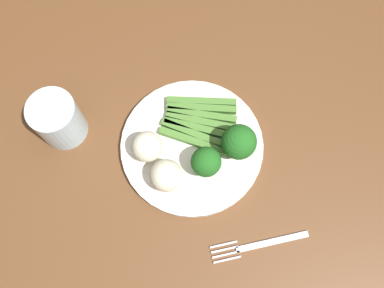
# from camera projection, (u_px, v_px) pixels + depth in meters

# --- Properties ---
(ground_plane) EXTENTS (6.00, 6.00, 0.02)m
(ground_plane) POSITION_uv_depth(u_px,v_px,m) (216.00, 230.00, 1.43)
(ground_plane) COLOR gray
(dining_table) EXTENTS (1.30, 1.08, 0.76)m
(dining_table) POSITION_uv_depth(u_px,v_px,m) (236.00, 188.00, 0.80)
(dining_table) COLOR brown
(dining_table) RESTS_ON ground_plane
(plate) EXTENTS (0.24, 0.24, 0.01)m
(plate) POSITION_uv_depth(u_px,v_px,m) (192.00, 146.00, 0.72)
(plate) COLOR silver
(plate) RESTS_ON dining_table
(asparagus_bundle) EXTENTS (0.14, 0.15, 0.01)m
(asparagus_bundle) POSITION_uv_depth(u_px,v_px,m) (199.00, 122.00, 0.72)
(asparagus_bundle) COLOR #47752D
(asparagus_bundle) RESTS_ON plate
(broccoli_outer_edge) EXTENTS (0.06, 0.06, 0.07)m
(broccoli_outer_edge) POSITION_uv_depth(u_px,v_px,m) (239.00, 142.00, 0.67)
(broccoli_outer_edge) COLOR #4C7F2B
(broccoli_outer_edge) RESTS_ON plate
(broccoli_back_right) EXTENTS (0.05, 0.05, 0.06)m
(broccoli_back_right) POSITION_uv_depth(u_px,v_px,m) (206.00, 162.00, 0.66)
(broccoli_back_right) COLOR #4C7F2B
(broccoli_back_right) RESTS_ON plate
(cauliflower_left) EXTENTS (0.05, 0.05, 0.05)m
(cauliflower_left) POSITION_uv_depth(u_px,v_px,m) (147.00, 147.00, 0.68)
(cauliflower_left) COLOR beige
(cauliflower_left) RESTS_ON plate
(cauliflower_mid) EXTENTS (0.05, 0.05, 0.05)m
(cauliflower_mid) POSITION_uv_depth(u_px,v_px,m) (166.00, 176.00, 0.66)
(cauliflower_mid) COLOR beige
(cauliflower_mid) RESTS_ON plate
(fork) EXTENTS (0.05, 0.17, 0.00)m
(fork) POSITION_uv_depth(u_px,v_px,m) (260.00, 244.00, 0.67)
(fork) COLOR silver
(fork) RESTS_ON dining_table
(water_glass) EXTENTS (0.08, 0.08, 0.09)m
(water_glass) POSITION_uv_depth(u_px,v_px,m) (58.00, 120.00, 0.69)
(water_glass) COLOR silver
(water_glass) RESTS_ON dining_table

